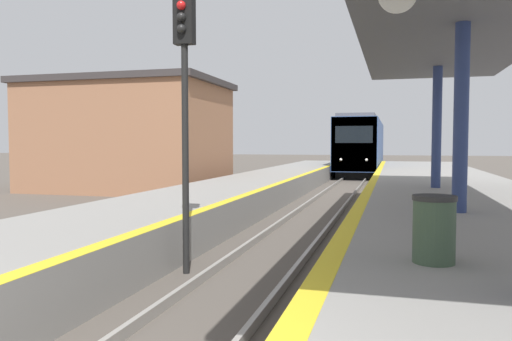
# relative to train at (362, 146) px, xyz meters

# --- Properties ---
(train) EXTENTS (2.87, 17.97, 4.30)m
(train) POSITION_rel_train_xyz_m (0.00, 0.00, 0.00)
(train) COLOR black
(train) RESTS_ON ground
(signal_near) EXTENTS (0.36, 0.31, 5.01)m
(signal_near) POSITION_rel_train_xyz_m (-1.21, -32.23, 1.29)
(signal_near) COLOR black
(signal_near) RESTS_ON ground
(station_canopy) EXTENTS (4.45, 18.33, 4.17)m
(station_canopy) POSITION_rel_train_xyz_m (3.75, -29.23, 2.65)
(station_canopy) COLOR navy
(station_canopy) RESTS_ON platform_right
(trash_bin) EXTENTS (0.53, 0.53, 0.83)m
(trash_bin) POSITION_rel_train_xyz_m (2.89, -34.11, -0.87)
(trash_bin) COLOR #384C38
(trash_bin) RESTS_ON platform_right
(station_building) EXTENTS (9.48, 6.52, 5.48)m
(station_building) POSITION_rel_train_xyz_m (-10.49, -17.94, 0.57)
(station_building) COLOR #9E6B4C
(station_building) RESTS_ON ground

